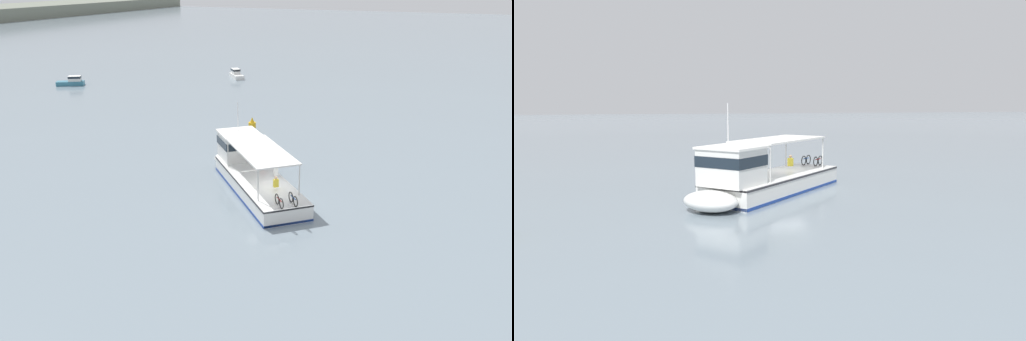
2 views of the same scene
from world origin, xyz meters
TOP-DOWN VIEW (x-y plane):
  - ground_plane at (0.00, 0.00)m, footprint 400.00×400.00m
  - ferry_main at (2.40, 2.57)m, footprint 11.39×10.95m

SIDE VIEW (x-z plane):
  - ground_plane at x=0.00m, z-range 0.00..0.00m
  - ferry_main at x=2.40m, z-range -1.64..3.68m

